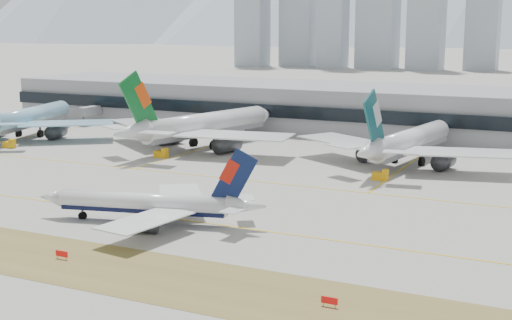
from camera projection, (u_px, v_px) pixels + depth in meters
The scene contains 12 objects.
ground at pixel (233, 218), 130.95m from camera, with size 3000.00×3000.00×0.00m, color #9E9B94.
taxiing_airliner at pixel (152, 204), 127.14m from camera, with size 42.41×36.27×14.42m.
widebody_korean at pixel (27, 119), 223.97m from camera, with size 59.49×59.38×21.90m.
widebody_eva at pixel (201, 126), 204.19m from camera, with size 64.83×64.58×23.75m.
widebody_cathay at pixel (407, 143), 179.90m from camera, with size 58.83×58.07×21.17m.
terminal at pixel (396, 111), 231.23m from camera, with size 280.00×43.10×15.00m.
hold_sign_left at pixel (62, 254), 107.82m from camera, with size 2.20×0.15×1.35m.
hold_sign_right at pixel (329, 301), 89.55m from camera, with size 2.20×0.15×1.35m.
gse_a at pixel (10, 144), 205.54m from camera, with size 3.55×2.00×2.60m.
gse_c at pixel (381, 176), 162.83m from camera, with size 3.55×2.00×2.60m.
gse_b at pixel (162, 154), 190.50m from camera, with size 3.55×2.00×2.60m.
city_skyline at pixel (376, 6), 568.55m from camera, with size 342.00×49.80×140.00m.
Camera 1 is at (58.65, -112.31, 35.03)m, focal length 50.00 mm.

